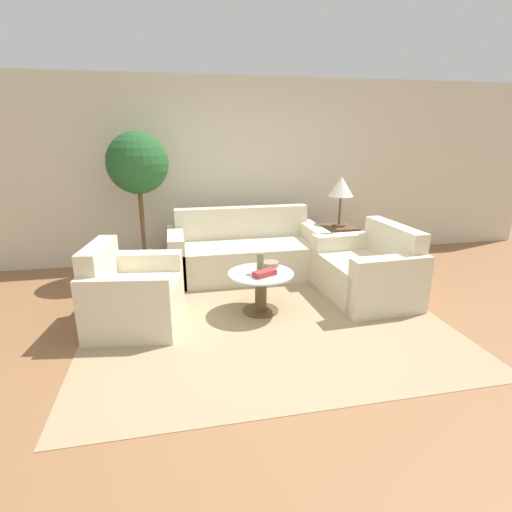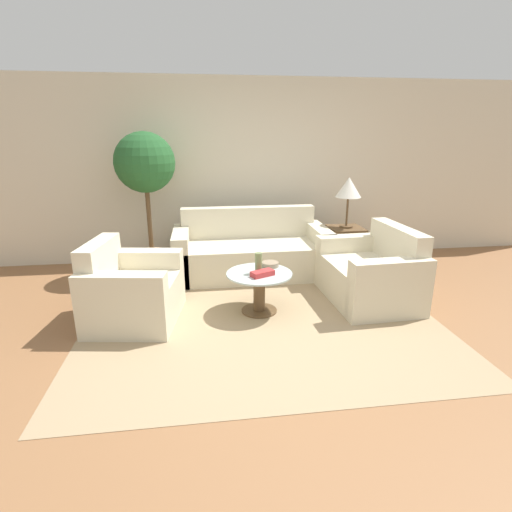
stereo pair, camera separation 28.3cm
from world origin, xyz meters
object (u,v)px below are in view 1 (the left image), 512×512
potted_plant (138,170)px  book_stack (265,273)px  sofa_main (246,253)px  table_lamp (341,188)px  loveseat (370,273)px  bowl (270,264)px  armchair (130,297)px  coffee_table (261,287)px  vase (260,263)px

potted_plant → book_stack: potted_plant is taller
sofa_main → table_lamp: size_ratio=2.98×
table_lamp → potted_plant: size_ratio=0.37×
loveseat → bowl: 1.20m
table_lamp → bowl: size_ratio=3.71×
armchair → loveseat: loveseat is taller
armchair → table_lamp: 3.13m
bowl → armchair: bearing=-172.6°
coffee_table → book_stack: 0.21m
sofa_main → bowl: sofa_main is taller
sofa_main → loveseat: 1.67m
loveseat → vase: 1.38m
bowl → potted_plant: bearing=138.2°
potted_plant → book_stack: size_ratio=7.09×
armchair → coffee_table: 1.33m
sofa_main → table_lamp: 1.58m
loveseat → book_stack: size_ratio=4.73×
loveseat → potted_plant: potted_plant is taller
armchair → table_lamp: table_lamp is taller
armchair → table_lamp: size_ratio=1.55×
book_stack → armchair: bearing=151.1°
vase → book_stack: size_ratio=0.83×
armchair → bowl: (1.48, 0.19, 0.18)m
loveseat → book_stack: 1.35m
vase → coffee_table: bearing=29.2°
loveseat → potted_plant: (-2.60, 1.29, 1.11)m
coffee_table → bowl: bearing=51.3°
loveseat → potted_plant: bearing=-118.9°
armchair → table_lamp: bearing=-56.4°
armchair → potted_plant: (0.07, 1.45, 1.11)m
book_stack → sofa_main: bearing=62.8°
loveseat → coffee_table: loveseat is taller
loveseat → table_lamp: size_ratio=1.82×
potted_plant → book_stack: 2.21m
coffee_table → book_stack: bearing=-79.2°
sofa_main → potted_plant: size_ratio=1.09×
coffee_table → vase: 0.27m
potted_plant → sofa_main: bearing=-8.4°
vase → bowl: (0.16, 0.19, -0.08)m
loveseat → coffee_table: (-1.34, -0.16, -0.01)m
coffee_table → bowl: bowl is taller
table_lamp → vase: size_ratio=3.14×
sofa_main → table_lamp: bearing=0.7°
potted_plant → bowl: (1.41, -1.26, -0.93)m
coffee_table → bowl: 0.30m
armchair → potted_plant: bearing=5.8°
loveseat → coffee_table: bearing=-85.7°
table_lamp → vase: (-1.41, -1.27, -0.58)m
book_stack → table_lamp: bearing=19.5°
sofa_main → loveseat: sofa_main is taller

